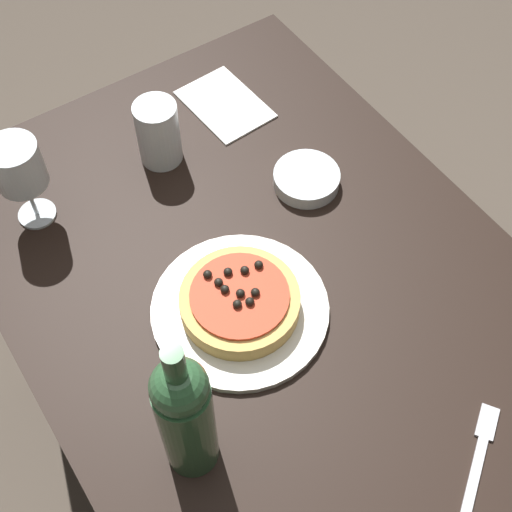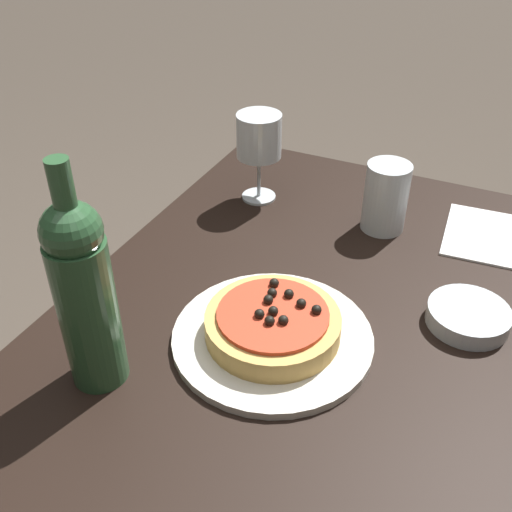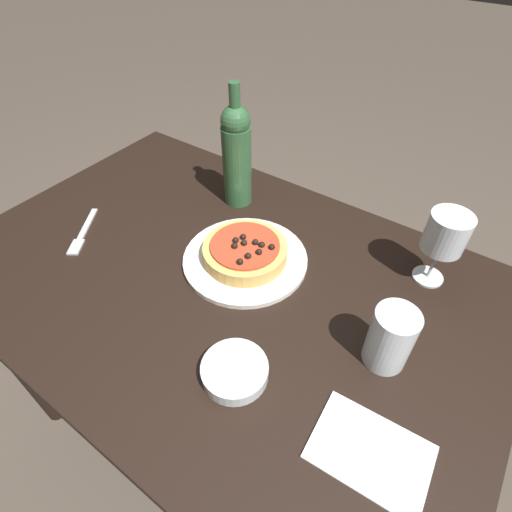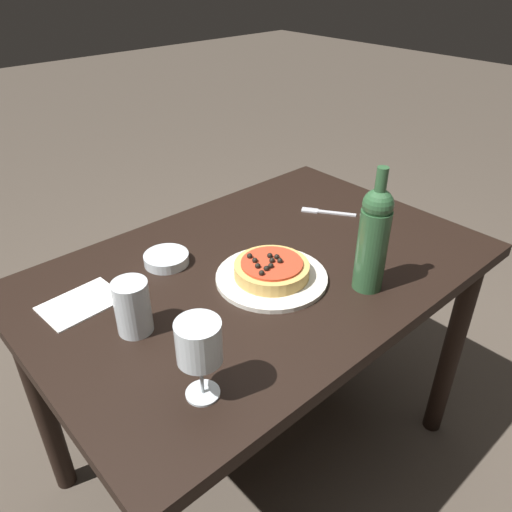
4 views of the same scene
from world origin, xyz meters
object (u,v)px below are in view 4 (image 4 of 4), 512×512
Objects in this scene: dining_table at (260,299)px; dinner_plate at (272,277)px; wine_glass at (199,344)px; water_cup at (133,307)px; fork at (325,212)px; wine_bottle at (373,238)px; pizza at (272,269)px; side_bowl at (166,259)px.

dining_table is 0.13m from dinner_plate.
wine_glass is 1.37× the size of water_cup.
water_cup is at bearing 170.60° from dinner_plate.
fork is at bearing 14.03° from dining_table.
dinner_plate is 2.26× the size of water_cup.
wine_bottle is 2.50× the size of water_cup.
pizza is (-0.00, 0.00, 0.03)m from dinner_plate.
pizza is at bearing 130.77° from wine_bottle.
fork is (0.38, 0.15, -0.03)m from pizza.
wine_glass is (-0.37, -0.25, 0.23)m from dining_table.
water_cup reaches higher than dinner_plate.
wine_bottle reaches higher than water_cup.
wine_bottle is (0.15, -0.18, 0.13)m from dinner_plate.
pizza is 1.10× the size of wine_glass.
dining_table is 4.26× the size of dinner_plate.
dinner_plate is at bearing -16.47° from pizza.
pizza is 0.41m from wine_glass.
wine_glass is 0.55× the size of wine_bottle.
pizza reaches higher than dining_table.
wine_bottle reaches higher than fork.
dining_table is at bearing 71.77° from dinner_plate.
fork is at bearing -9.17° from side_bowl.
dinner_plate is at bearing -9.40° from water_cup.
dining_table is 0.16m from pizza.
wine_bottle is at bearing 112.03° from fork.
dining_table is 0.27m from side_bowl.
pizza is at bearing -57.50° from side_bowl.
wine_bottle is 2.64× the size of side_bowl.
wine_glass is 0.51m from wine_bottle.
water_cup is (-0.35, 0.06, 0.06)m from dinner_plate.
pizza is 0.26m from wine_bottle.
side_bowl is at bearing 122.50° from pizza.
dinner_plate is 2.37× the size of side_bowl.
fork is at bearing 7.50° from water_cup.
pizza is (-0.02, -0.07, 0.14)m from dining_table.
water_cup is at bearing -178.92° from dining_table.
dining_table is 9.61× the size of water_cup.
dinner_plate reaches higher than fork.
dinner_plate is 1.84× the size of fork.
dinner_plate is 0.41m from fork.
wine_glass is (-0.35, -0.19, 0.09)m from pizza.
dinner_plate is 0.27m from wine_bottle.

